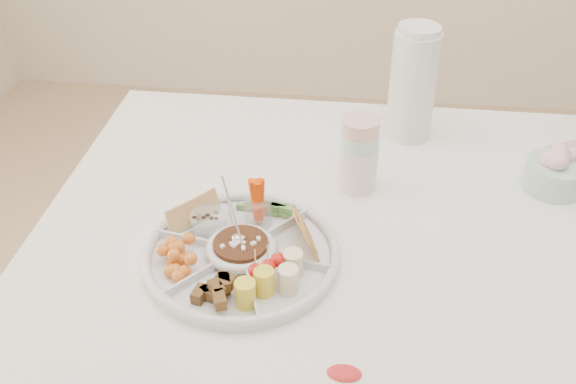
# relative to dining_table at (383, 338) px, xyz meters

# --- Properties ---
(dining_table) EXTENTS (1.52, 1.02, 0.76)m
(dining_table) POSITION_rel_dining_table_xyz_m (0.00, 0.00, 0.00)
(dining_table) COLOR white
(dining_table) RESTS_ON floor
(party_tray) EXTENTS (0.44, 0.44, 0.04)m
(party_tray) POSITION_rel_dining_table_xyz_m (-0.31, -0.17, 0.40)
(party_tray) COLOR silver
(party_tray) RESTS_ON dining_table
(bean_dip) EXTENTS (0.12, 0.12, 0.04)m
(bean_dip) POSITION_rel_dining_table_xyz_m (-0.31, -0.17, 0.41)
(bean_dip) COLOR #52301A
(bean_dip) RESTS_ON party_tray
(tortillas) EXTENTS (0.13, 0.13, 0.07)m
(tortillas) POSITION_rel_dining_table_xyz_m (-0.19, -0.13, 0.42)
(tortillas) COLOR #BA8A47
(tortillas) RESTS_ON party_tray
(carrot_cucumber) EXTENTS (0.13, 0.13, 0.10)m
(carrot_cucumber) POSITION_rel_dining_table_xyz_m (-0.29, -0.04, 0.44)
(carrot_cucumber) COLOR #F14200
(carrot_cucumber) RESTS_ON party_tray
(pita_raisins) EXTENTS (0.12, 0.12, 0.06)m
(pita_raisins) POSITION_rel_dining_table_xyz_m (-0.41, -0.09, 0.42)
(pita_raisins) COLOR gold
(pita_raisins) RESTS_ON party_tray
(cherries) EXTENTS (0.13, 0.13, 0.04)m
(cherries) POSITION_rel_dining_table_xyz_m (-0.43, -0.21, 0.42)
(cherries) COLOR orange
(cherries) RESTS_ON party_tray
(granola_chunks) EXTENTS (0.11, 0.11, 0.04)m
(granola_chunks) POSITION_rel_dining_table_xyz_m (-0.33, -0.30, 0.42)
(granola_chunks) COLOR brown
(granola_chunks) RESTS_ON party_tray
(banana_tomato) EXTENTS (0.14, 0.14, 0.10)m
(banana_tomato) POSITION_rel_dining_table_xyz_m (-0.21, -0.26, 0.44)
(banana_tomato) COLOR #F0E28C
(banana_tomato) RESTS_ON party_tray
(cup_stack) EXTENTS (0.11, 0.11, 0.24)m
(cup_stack) POSITION_rel_dining_table_xyz_m (-0.09, 0.11, 0.50)
(cup_stack) COLOR silver
(cup_stack) RESTS_ON dining_table
(thermos) EXTENTS (0.12, 0.12, 0.30)m
(thermos) POSITION_rel_dining_table_xyz_m (0.03, 0.36, 0.53)
(thermos) COLOR silver
(thermos) RESTS_ON dining_table
(flower_bowl) EXTENTS (0.16, 0.16, 0.10)m
(flower_bowl) POSITION_rel_dining_table_xyz_m (0.35, 0.15, 0.43)
(flower_bowl) COLOR #8FB099
(flower_bowl) RESTS_ON dining_table
(placemat) EXTENTS (0.35, 0.19, 0.01)m
(placemat) POSITION_rel_dining_table_xyz_m (-0.13, -0.43, 0.38)
(placemat) COLOR white
(placemat) RESTS_ON dining_table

